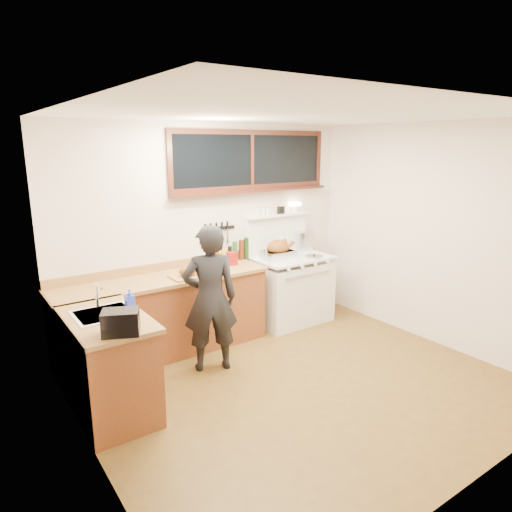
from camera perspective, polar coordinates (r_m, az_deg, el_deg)
ground_plane at (r=4.78m, az=5.56°, el=-15.76°), size 4.00×3.50×0.02m
room_shell at (r=4.22m, az=6.09°, el=4.25°), size 4.10×3.60×2.65m
counter_back at (r=5.33m, az=-11.36°, el=-7.27°), size 2.44×0.64×1.00m
counter_left at (r=4.34m, az=-17.97°, el=-12.80°), size 0.64×1.09×0.90m
sink_unit at (r=4.25m, az=-18.42°, el=-7.56°), size 0.50×0.45×0.37m
vintage_stove at (r=6.18m, az=4.26°, el=-3.94°), size 1.02×0.74×1.57m
back_window at (r=5.90m, az=-0.47°, el=11.07°), size 2.32×0.13×0.77m
left_doorway at (r=2.97m, az=-17.41°, el=-11.93°), size 0.02×1.04×2.17m
knife_strip at (r=5.72m, az=-4.80°, el=3.34°), size 0.46×0.03×0.28m
man at (r=4.78m, az=-5.76°, el=-5.32°), size 0.67×0.55×1.57m
soap_bottle at (r=4.31m, az=-15.52°, el=-5.11°), size 0.08×0.08×0.17m
toaster at (r=3.73m, az=-16.56°, el=-7.96°), size 0.34×0.29×0.19m
cutting_board at (r=5.13m, az=-8.47°, el=-2.09°), size 0.38×0.29×0.14m
roast_turkey at (r=5.94m, az=2.83°, el=0.71°), size 0.45×0.34×0.24m
stockpot at (r=6.44m, az=6.18°, el=1.94°), size 0.34×0.34×0.26m
saucepan at (r=6.28m, az=2.76°, el=1.02°), size 0.16×0.28×0.11m
pot_lid at (r=6.04m, az=7.27°, el=-0.04°), size 0.24×0.24×0.04m
coffee_tin at (r=5.60m, az=-2.99°, el=-0.32°), size 0.12×0.11×0.16m
pitcher at (r=5.57m, az=-6.63°, el=-0.50°), size 0.10×0.10×0.16m
bottle_cluster at (r=5.79m, az=-2.67°, el=0.56°), size 0.49×0.07×0.28m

